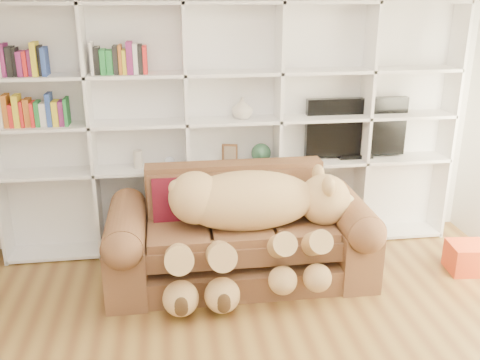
{
  "coord_description": "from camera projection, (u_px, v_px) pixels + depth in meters",
  "views": [
    {
      "loc": [
        -0.63,
        -2.64,
        2.48
      ],
      "look_at": [
        -0.02,
        1.63,
        0.93
      ],
      "focal_mm": 40.0,
      "sensor_mm": 36.0,
      "label": 1
    }
  ],
  "objects": [
    {
      "name": "throw_pillow",
      "position": [
        176.0,
        200.0,
        4.76
      ],
      "size": [
        0.43,
        0.25,
        0.44
      ],
      "primitive_type": "cube",
      "rotation": [
        -0.24,
        0.0,
        0.03
      ],
      "color": "#5B0F22",
      "rests_on": "sofa"
    },
    {
      "name": "bookshelf",
      "position": [
        207.0,
        119.0,
        5.11
      ],
      "size": [
        4.43,
        0.35,
        2.4
      ],
      "color": "white",
      "rests_on": "floor"
    },
    {
      "name": "snow_globe",
      "position": [
        170.0,
        161.0,
        5.14
      ],
      "size": [
        0.1,
        0.1,
        0.1
      ],
      "primitive_type": "sphere",
      "color": "silver",
      "rests_on": "bookshelf"
    },
    {
      "name": "green_vase",
      "position": [
        261.0,
        153.0,
        5.24
      ],
      "size": [
        0.19,
        0.19,
        0.19
      ],
      "primitive_type": "sphere",
      "color": "#2B543A",
      "rests_on": "bookshelf"
    },
    {
      "name": "sofa",
      "position": [
        239.0,
        239.0,
        4.8
      ],
      "size": [
        2.31,
        1.0,
        0.97
      ],
      "color": "brown",
      "rests_on": "floor"
    },
    {
      "name": "gift_box",
      "position": [
        467.0,
        258.0,
        4.95
      ],
      "size": [
        0.37,
        0.35,
        0.27
      ],
      "primitive_type": "cube",
      "rotation": [
        0.0,
        0.0,
        -0.11
      ],
      "color": "red",
      "rests_on": "floor"
    },
    {
      "name": "figurine_short",
      "position": [
        138.0,
        162.0,
        5.1
      ],
      "size": [
        0.07,
        0.07,
        0.11
      ],
      "primitive_type": "cylinder",
      "rotation": [
        0.0,
        0.0,
        -0.06
      ],
      "color": "beige",
      "rests_on": "bookshelf"
    },
    {
      "name": "teddy_bear",
      "position": [
        251.0,
        215.0,
        4.52
      ],
      "size": [
        1.74,
        0.95,
        1.01
      ],
      "rotation": [
        0.0,
        0.0,
        0.03
      ],
      "color": "#E0B570",
      "rests_on": "sofa"
    },
    {
      "name": "wall_back",
      "position": [
        230.0,
        111.0,
        5.26
      ],
      "size": [
        5.0,
        0.02,
        2.7
      ],
      "primitive_type": "cube",
      "color": "silver",
      "rests_on": "floor"
    },
    {
      "name": "figurine_tall",
      "position": [
        138.0,
        159.0,
        5.09
      ],
      "size": [
        0.11,
        0.11,
        0.17
      ],
      "primitive_type": "cylinder",
      "rotation": [
        0.0,
        0.0,
        0.28
      ],
      "color": "beige",
      "rests_on": "bookshelf"
    },
    {
      "name": "picture_frame",
      "position": [
        230.0,
        154.0,
        5.2
      ],
      "size": [
        0.15,
        0.06,
        0.19
      ],
      "primitive_type": "cube",
      "rotation": [
        0.0,
        0.0,
        -0.22
      ],
      "color": "brown",
      "rests_on": "bookshelf"
    },
    {
      "name": "shelf_vase",
      "position": [
        242.0,
        108.0,
        5.06
      ],
      "size": [
        0.21,
        0.21,
        0.21
      ],
      "primitive_type": "imported",
      "rotation": [
        0.0,
        0.0,
        0.07
      ],
      "color": "beige",
      "rests_on": "bookshelf"
    },
    {
      "name": "tv",
      "position": [
        356.0,
        128.0,
        5.35
      ],
      "size": [
        1.03,
        0.18,
        0.61
      ],
      "color": "black",
      "rests_on": "bookshelf"
    }
  ]
}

